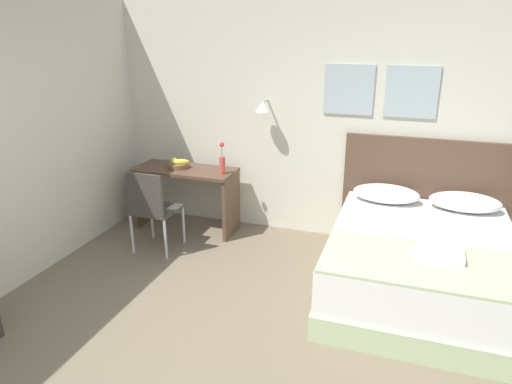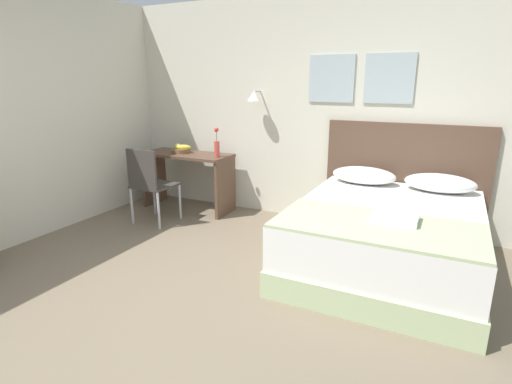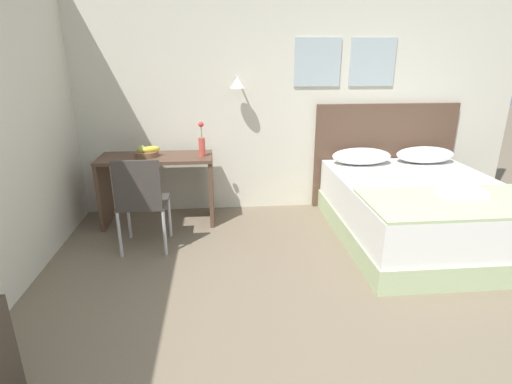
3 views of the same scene
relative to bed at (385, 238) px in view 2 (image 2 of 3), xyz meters
name	(u,v)px [view 2 (image 2 of 3)]	position (x,y,z in m)	size (l,w,h in m)	color
ground_plane	(150,340)	(-1.22, -1.80, -0.30)	(24.00, 24.00, 0.00)	#756651
wall_back	(303,111)	(-1.22, 1.07, 1.03)	(5.48, 0.31, 2.65)	beige
bed	(385,238)	(0.00, 0.00, 0.00)	(1.59, 1.96, 0.60)	#B2C693
headboard	(403,180)	(0.00, 1.01, 0.33)	(1.71, 0.06, 1.24)	brown
pillow_left	(364,175)	(-0.38, 0.74, 0.39)	(0.68, 0.37, 0.18)	white
pillow_right	(440,183)	(0.38, 0.74, 0.39)	(0.68, 0.37, 0.18)	white
throw_blanket	(377,226)	(0.00, -0.57, 0.31)	(1.54, 0.78, 0.02)	#B2C693
folded_towel_near_foot	(395,217)	(0.11, -0.43, 0.36)	(0.35, 0.26, 0.06)	white
desk	(188,170)	(-2.67, 0.67, 0.23)	(1.20, 0.50, 0.76)	brown
desk_chair	(149,180)	(-2.72, -0.03, 0.25)	(0.45, 0.45, 0.92)	#3D3833
fruit_bowl	(181,149)	(-2.75, 0.67, 0.51)	(0.27, 0.24, 0.12)	brown
flower_vase	(217,146)	(-2.17, 0.63, 0.60)	(0.07, 0.07, 0.37)	#D14C42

